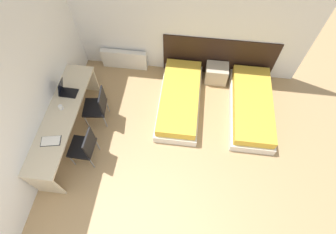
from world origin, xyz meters
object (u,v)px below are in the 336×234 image
chair_near_laptop (97,106)px  laptop (66,91)px  bed_near_window (180,99)px  nightstand (216,73)px  chair_near_notebook (84,146)px  bed_near_door (251,106)px

chair_near_laptop → laptop: 0.64m
bed_near_window → nightstand: size_ratio=4.04×
chair_near_laptop → chair_near_notebook: (0.00, -0.89, 0.00)m
bed_near_door → nightstand: size_ratio=4.04×
chair_near_laptop → bed_near_door: bearing=4.0°
bed_near_door → chair_near_laptop: size_ratio=2.22×
laptop → chair_near_notebook: bearing=-58.3°
bed_near_window → chair_near_laptop: chair_near_laptop is taller
bed_near_window → nightstand: bearing=46.6°
bed_near_window → chair_near_notebook: (-1.59, -1.46, 0.30)m
chair_near_laptop → chair_near_notebook: same height
chair_near_laptop → chair_near_notebook: bearing=-96.4°
nightstand → laptop: laptop is taller
nightstand → chair_near_laptop: bearing=-149.6°
bed_near_window → laptop: laptop is taller
bed_near_door → chair_near_notebook: 3.44m
nightstand → chair_near_laptop: chair_near_laptop is taller
bed_near_door → nightstand: nightstand is taller
bed_near_window → nightstand: nightstand is taller
bed_near_door → chair_near_laptop: (-3.11, -0.57, 0.30)m
bed_near_window → chair_near_laptop: bearing=-160.1°
chair_near_laptop → laptop: (-0.54, 0.05, 0.34)m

